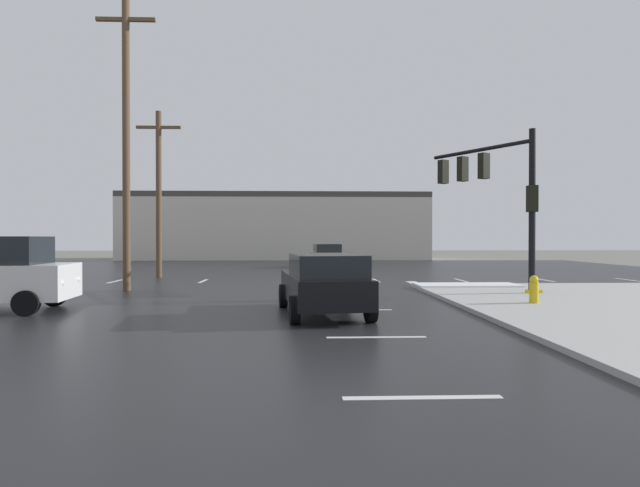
{
  "coord_description": "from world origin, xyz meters",
  "views": [
    {
      "loc": [
        -1.52,
        -24.51,
        2.01
      ],
      "look_at": [
        -0.36,
        6.89,
        1.68
      ],
      "focal_mm": 29.74,
      "sensor_mm": 36.0,
      "label": 1
    }
  ],
  "objects_px": {
    "fire_hydrant": "(534,289)",
    "utility_pole_far": "(159,191)",
    "sedan_tan": "(326,255)",
    "traffic_signal_mast": "(495,184)",
    "sedan_black": "(324,283)",
    "utility_pole_mid": "(126,139)"
  },
  "relations": [
    {
      "from": "fire_hydrant",
      "to": "utility_pole_far",
      "type": "bearing_deg",
      "value": 139.47
    },
    {
      "from": "sedan_tan",
      "to": "utility_pole_far",
      "type": "distance_m",
      "value": 13.25
    },
    {
      "from": "traffic_signal_mast",
      "to": "utility_pole_far",
      "type": "bearing_deg",
      "value": 31.32
    },
    {
      "from": "sedan_black",
      "to": "utility_pole_far",
      "type": "distance_m",
      "value": 15.61
    },
    {
      "from": "fire_hydrant",
      "to": "traffic_signal_mast",
      "type": "bearing_deg",
      "value": 84.77
    },
    {
      "from": "fire_hydrant",
      "to": "utility_pole_far",
      "type": "relative_size",
      "value": 0.1
    },
    {
      "from": "fire_hydrant",
      "to": "sedan_tan",
      "type": "height_order",
      "value": "sedan_tan"
    },
    {
      "from": "traffic_signal_mast",
      "to": "sedan_tan",
      "type": "distance_m",
      "value": 18.06
    },
    {
      "from": "utility_pole_far",
      "to": "utility_pole_mid",
      "type": "bearing_deg",
      "value": -85.31
    },
    {
      "from": "sedan_tan",
      "to": "utility_pole_far",
      "type": "relative_size",
      "value": 0.56
    },
    {
      "from": "fire_hydrant",
      "to": "sedan_tan",
      "type": "xyz_separation_m",
      "value": [
        -4.96,
        21.03,
        0.32
      ]
    },
    {
      "from": "traffic_signal_mast",
      "to": "utility_pole_mid",
      "type": "xyz_separation_m",
      "value": [
        -13.62,
        1.14,
        1.73
      ]
    },
    {
      "from": "sedan_black",
      "to": "utility_pole_mid",
      "type": "distance_m",
      "value": 10.83
    },
    {
      "from": "traffic_signal_mast",
      "to": "sedan_tan",
      "type": "xyz_separation_m",
      "value": [
        -5.33,
        16.97,
        -3.13
      ]
    },
    {
      "from": "traffic_signal_mast",
      "to": "utility_pole_far",
      "type": "height_order",
      "value": "utility_pole_far"
    },
    {
      "from": "utility_pole_far",
      "to": "traffic_signal_mast",
      "type": "bearing_deg",
      "value": -28.65
    },
    {
      "from": "fire_hydrant",
      "to": "utility_pole_mid",
      "type": "relative_size",
      "value": 0.07
    },
    {
      "from": "sedan_black",
      "to": "utility_pole_mid",
      "type": "height_order",
      "value": "utility_pole_mid"
    },
    {
      "from": "traffic_signal_mast",
      "to": "sedan_tan",
      "type": "bearing_deg",
      "value": -12.6
    },
    {
      "from": "fire_hydrant",
      "to": "utility_pole_mid",
      "type": "xyz_separation_m",
      "value": [
        -13.25,
        5.2,
        5.18
      ]
    },
    {
      "from": "fire_hydrant",
      "to": "utility_pole_mid",
      "type": "bearing_deg",
      "value": 158.57
    },
    {
      "from": "traffic_signal_mast",
      "to": "utility_pole_mid",
      "type": "relative_size",
      "value": 0.51
    }
  ]
}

